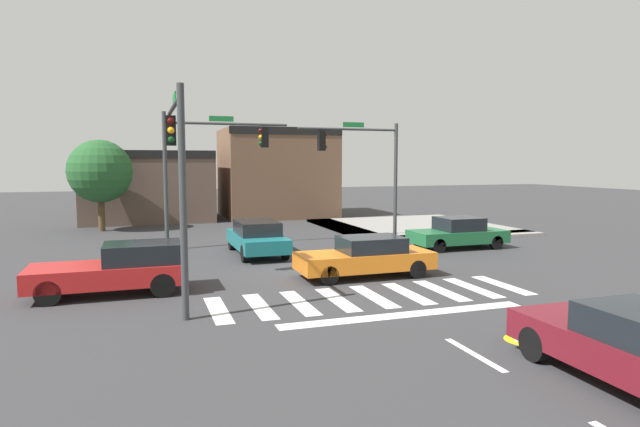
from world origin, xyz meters
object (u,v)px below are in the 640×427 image
at_px(traffic_signal_northeast, 363,158).
at_px(car_maroon, 638,347).
at_px(roadside_tree, 100,171).
at_px(car_orange, 366,257).
at_px(traffic_signal_northwest, 210,155).
at_px(car_green, 458,233).
at_px(car_red, 118,268).
at_px(traffic_signal_southwest, 177,156).
at_px(car_teal, 257,237).

relative_size(traffic_signal_northeast, car_maroon, 1.30).
distance_m(traffic_signal_northeast, roadside_tree, 15.00).
distance_m(car_orange, car_maroon, 9.89).
bearing_deg(car_maroon, car_orange, 4.63).
height_order(traffic_signal_northwest, roadside_tree, traffic_signal_northwest).
bearing_deg(traffic_signal_northwest, car_maroon, -74.29).
bearing_deg(car_green, car_orange, -146.40).
bearing_deg(car_orange, car_maroon, 94.63).
bearing_deg(car_red, traffic_signal_northeast, -145.36).
bearing_deg(car_orange, roadside_tree, -59.51).
relative_size(traffic_signal_northwest, car_maroon, 1.36).
height_order(traffic_signal_northwest, car_green, traffic_signal_northwest).
distance_m(car_maroon, roadside_tree, 27.86).
relative_size(traffic_signal_northeast, traffic_signal_southwest, 1.00).
bearing_deg(car_maroon, car_red, 41.13).
bearing_deg(car_maroon, car_green, -21.60).
bearing_deg(car_red, traffic_signal_northwest, -115.39).
xyz_separation_m(car_red, car_maroon, (8.74, -10.01, -0.04)).
relative_size(car_orange, car_green, 1.07).
relative_size(car_orange, car_red, 1.05).
bearing_deg(car_teal, car_maroon, 12.56).
height_order(car_red, car_maroon, car_red).
height_order(car_red, car_green, car_red).
distance_m(traffic_signal_northeast, traffic_signal_southwest, 13.16).
xyz_separation_m(traffic_signal_northwest, car_red, (-3.72, -7.83, -3.46)).
bearing_deg(car_maroon, roadside_tree, 21.54).
height_order(car_red, roadside_tree, roadside_tree).
height_order(traffic_signal_northeast, car_orange, traffic_signal_northeast).
bearing_deg(car_teal, car_green, 81.88).
bearing_deg(car_red, car_green, -164.05).
xyz_separation_m(traffic_signal_northeast, traffic_signal_southwest, (-9.51, -9.09, -0.02)).
bearing_deg(traffic_signal_northwest, traffic_signal_southwest, -102.57).
bearing_deg(traffic_signal_northeast, car_teal, 21.76).
xyz_separation_m(traffic_signal_northwest, roadside_tree, (-5.16, 7.95, -0.85)).
distance_m(car_orange, roadside_tree, 18.69).
height_order(traffic_signal_northeast, car_green, traffic_signal_northeast).
height_order(traffic_signal_northeast, roadside_tree, traffic_signal_northeast).
bearing_deg(car_orange, traffic_signal_northeast, -112.36).
distance_m(traffic_signal_southwest, car_green, 14.20).
distance_m(car_orange, car_green, 7.66).
height_order(traffic_signal_northeast, car_red, traffic_signal_northeast).
xyz_separation_m(traffic_signal_northwest, car_maroon, (5.02, -17.84, -3.50)).
bearing_deg(roadside_tree, car_orange, -59.51).
height_order(car_orange, car_red, car_red).
relative_size(car_red, roadside_tree, 0.86).
bearing_deg(traffic_signal_northeast, car_green, 130.95).
bearing_deg(traffic_signal_northeast, car_maroon, 82.17).
height_order(car_red, car_teal, car_red).
height_order(traffic_signal_southwest, car_green, traffic_signal_southwest).
xyz_separation_m(traffic_signal_southwest, car_red, (-1.67, 1.37, -3.32)).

